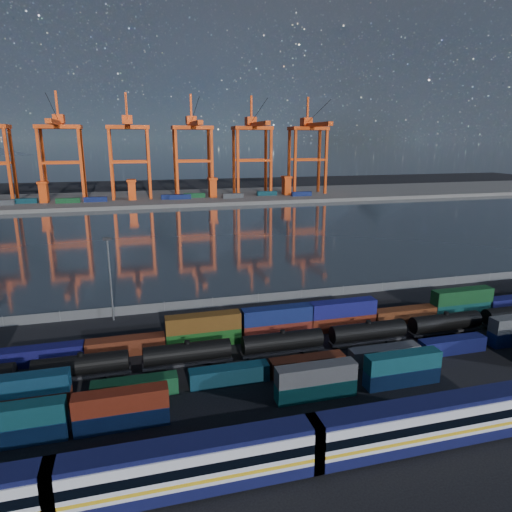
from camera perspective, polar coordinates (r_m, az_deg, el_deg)
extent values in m
plane|color=black|center=(74.94, 6.16, -13.01)|extent=(700.00, 700.00, 0.00)
plane|color=#273038|center=(172.10, -6.55, 2.76)|extent=(700.00, 700.00, 0.00)
cube|color=#514F4C|center=(274.96, -9.93, 7.18)|extent=(700.00, 70.00, 2.00)
cone|color=#1E2630|center=(1686.17, -22.54, 21.03)|extent=(1100.00, 1100.00, 520.00)
cone|color=#1E2630|center=(1688.31, -7.91, 20.89)|extent=(1040.00, 1040.00, 460.00)
cone|color=#1E2630|center=(1782.20, 5.77, 19.30)|extent=(960.00, 960.00, 380.00)
cone|color=#1E2630|center=(1930.09, 15.96, 17.27)|extent=(840.00, 840.00, 300.00)
cube|color=silver|center=(50.01, -8.03, -24.39)|extent=(27.22, 3.27, 4.14)
cube|color=#10123A|center=(51.40, -7.94, -26.28)|extent=(27.22, 3.33, 1.31)
cube|color=#10123A|center=(48.59, -8.14, -22.23)|extent=(27.22, 2.94, 0.54)
cube|color=gold|center=(50.56, -7.99, -25.16)|extent=(27.24, 3.36, 0.39)
cube|color=black|center=(49.74, -8.05, -23.99)|extent=(27.24, 3.36, 1.09)
cube|color=black|center=(51.94, -19.73, -27.47)|extent=(3.27, 2.18, 0.76)
cube|color=black|center=(53.36, 3.36, -25.20)|extent=(3.27, 2.18, 0.76)
cube|color=silver|center=(58.15, 19.92, -19.03)|extent=(27.22, 3.27, 4.14)
cube|color=#10123A|center=(59.35, 19.73, -20.80)|extent=(27.22, 3.33, 1.31)
cube|color=#10123A|center=(56.93, 20.13, -17.05)|extent=(27.22, 2.94, 0.54)
cube|color=gold|center=(58.62, 19.85, -19.75)|extent=(27.24, 3.36, 0.39)
cube|color=black|center=(57.92, 19.96, -18.67)|extent=(27.24, 3.36, 1.09)
cube|color=black|center=(55.53, 10.81, -23.65)|extent=(3.27, 2.18, 0.76)
cube|color=black|center=(64.99, 27.01, -18.89)|extent=(3.27, 2.18, 0.76)
cube|color=navy|center=(63.22, -27.78, -19.07)|extent=(11.29, 2.30, 2.45)
cube|color=#0C363F|center=(61.97, -28.05, -17.16)|extent=(11.29, 2.30, 2.45)
cube|color=#0F224D|center=(61.53, -16.34, -18.86)|extent=(11.29, 2.30, 2.45)
cube|color=#59190D|center=(60.24, -16.51, -16.90)|extent=(11.29, 2.30, 2.45)
cube|color=#0E4B4B|center=(65.43, 7.46, -16.19)|extent=(11.29, 2.30, 2.45)
cube|color=#3F4044|center=(64.23, 7.53, -14.31)|extent=(11.29, 2.30, 2.45)
cube|color=navy|center=(71.11, 17.74, -14.14)|extent=(11.29, 2.30, 2.45)
cube|color=#0E404B|center=(70.01, 17.90, -12.38)|extent=(11.29, 2.30, 2.45)
cube|color=#621E0E|center=(69.06, -26.99, -15.98)|extent=(11.64, 2.37, 2.52)
cube|color=#0D2D45|center=(67.89, -27.24, -14.12)|extent=(11.64, 2.37, 2.52)
cube|color=#134926|center=(67.35, -14.88, -15.59)|extent=(11.64, 2.37, 2.52)
cube|color=#0C3142|center=(68.37, -3.37, -14.61)|extent=(11.64, 2.37, 2.52)
cube|color=#511F10|center=(71.46, 6.42, -13.32)|extent=(11.64, 2.37, 2.52)
cube|color=#484A4E|center=(76.84, 15.74, -11.73)|extent=(11.64, 2.37, 2.52)
cube|color=#101552|center=(83.64, 23.31, -10.19)|extent=(11.64, 2.37, 2.52)
cube|color=#0F0F4C|center=(80.88, -25.15, -11.15)|extent=(12.78, 2.60, 2.77)
cube|color=#5B2312|center=(79.45, -16.00, -10.75)|extent=(12.78, 2.60, 2.77)
cube|color=#144C16|center=(80.06, -6.55, -10.05)|extent=(12.78, 2.60, 2.77)
cube|color=brown|center=(78.96, -6.61, -8.22)|extent=(12.78, 2.60, 2.77)
cube|color=maroon|center=(82.81, 2.68, -9.11)|extent=(12.78, 2.60, 2.77)
cube|color=navy|center=(81.75, 2.70, -7.33)|extent=(12.78, 2.60, 2.77)
cube|color=#5E1D0E|center=(87.23, 10.68, -8.10)|extent=(12.78, 2.60, 2.77)
cube|color=navy|center=(86.23, 10.76, -6.40)|extent=(12.78, 2.60, 2.77)
cube|color=#5F2B13|center=(93.44, 18.01, -7.04)|extent=(12.78, 2.60, 2.77)
cube|color=#0B3A3A|center=(100.86, 24.23, -6.04)|extent=(12.78, 2.60, 2.77)
cube|color=#12441E|center=(99.99, 24.39, -4.55)|extent=(12.78, 2.60, 2.77)
cube|color=#0F114D|center=(108.97, 29.33, -5.16)|extent=(12.78, 2.60, 2.77)
cube|color=black|center=(76.17, -29.25, -14.16)|extent=(2.57, 1.85, 0.62)
cylinder|color=black|center=(73.18, -21.00, -12.58)|extent=(13.36, 2.98, 2.98)
cylinder|color=black|center=(72.48, -21.11, -11.42)|extent=(0.82, 0.82, 0.51)
cube|color=black|center=(73.92, -20.88, -13.72)|extent=(13.87, 2.05, 0.41)
cube|color=black|center=(74.80, -24.48, -14.11)|extent=(2.57, 1.85, 0.62)
cube|color=black|center=(73.69, -17.17, -13.84)|extent=(2.57, 1.85, 0.62)
cylinder|color=black|center=(72.95, -8.56, -11.82)|extent=(13.36, 2.98, 2.98)
cylinder|color=black|center=(72.24, -8.61, -10.65)|extent=(0.82, 0.82, 0.51)
cube|color=black|center=(73.68, -8.51, -12.97)|extent=(13.87, 2.05, 0.41)
cube|color=black|center=(73.60, -12.18, -13.54)|extent=(2.57, 1.85, 0.62)
cube|color=black|center=(74.43, -4.88, -12.91)|extent=(2.57, 1.85, 0.62)
cylinder|color=black|center=(75.94, 3.33, -10.57)|extent=(13.36, 2.98, 2.98)
cylinder|color=black|center=(75.27, 3.34, -9.44)|extent=(0.82, 0.82, 0.51)
cube|color=black|center=(76.65, 3.31, -11.69)|extent=(13.87, 2.05, 0.41)
cube|color=black|center=(75.63, -0.10, -12.39)|extent=(2.57, 1.85, 0.62)
cube|color=black|center=(78.29, 6.58, -11.51)|extent=(2.57, 1.85, 0.62)
cylinder|color=black|center=(81.82, 13.82, -9.09)|extent=(13.36, 2.98, 2.98)
cylinder|color=black|center=(81.19, 13.89, -8.03)|extent=(0.82, 0.82, 0.51)
cube|color=black|center=(82.47, 13.75, -10.14)|extent=(13.87, 2.05, 0.41)
cube|color=black|center=(80.64, 10.79, -10.88)|extent=(2.57, 1.85, 0.62)
cube|color=black|center=(84.85, 16.51, -9.92)|extent=(2.57, 1.85, 0.62)
cylinder|color=black|center=(90.01, 22.58, -7.61)|extent=(13.36, 2.98, 2.98)
cylinder|color=black|center=(89.44, 22.68, -6.63)|extent=(0.82, 0.82, 0.51)
cube|color=black|center=(90.60, 22.48, -8.58)|extent=(13.87, 2.05, 0.41)
cube|color=black|center=(88.13, 20.03, -9.28)|extent=(2.57, 1.85, 0.62)
cube|color=black|center=(93.54, 24.73, -8.37)|extent=(2.57, 1.85, 0.62)
cube|color=black|center=(97.53, 27.59, -7.79)|extent=(2.57, 1.85, 0.62)
cube|color=#595B5E|center=(98.96, 0.30, -5.33)|extent=(160.00, 0.06, 2.00)
cylinder|color=slate|center=(99.00, -29.08, -7.16)|extent=(0.12, 0.12, 2.20)
cylinder|color=slate|center=(96.94, -23.31, -6.93)|extent=(0.12, 0.12, 2.20)
cylinder|color=slate|center=(95.89, -17.37, -6.61)|extent=(0.12, 0.12, 2.20)
cylinder|color=slate|center=(95.87, -11.37, -6.23)|extent=(0.12, 0.12, 2.20)
cylinder|color=slate|center=(96.90, -5.43, -5.77)|extent=(0.12, 0.12, 2.20)
cylinder|color=slate|center=(98.92, 0.30, -5.28)|extent=(0.12, 0.12, 2.20)
cylinder|color=slate|center=(101.90, 5.75, -4.76)|extent=(0.12, 0.12, 2.20)
cylinder|color=slate|center=(105.73, 10.84, -4.23)|extent=(0.12, 0.12, 2.20)
cylinder|color=slate|center=(110.35, 15.53, -3.72)|extent=(0.12, 0.12, 2.20)
cylinder|color=slate|center=(115.64, 19.81, -3.23)|extent=(0.12, 0.12, 2.20)
cylinder|color=slate|center=(121.53, 23.70, -2.76)|extent=(0.12, 0.12, 2.20)
cylinder|color=slate|center=(127.93, 27.20, -2.34)|extent=(0.12, 0.12, 2.20)
cylinder|color=slate|center=(91.81, -17.73, -3.02)|extent=(0.36, 0.36, 16.00)
cube|color=black|center=(89.78, -18.13, 2.04)|extent=(1.60, 0.40, 0.60)
cube|color=#DC410F|center=(268.56, -28.51, 9.68)|extent=(1.45, 1.45, 40.80)
cube|color=#DC410F|center=(279.16, -28.02, 9.85)|extent=(1.45, 1.45, 40.80)
cube|color=#DC410F|center=(265.59, -25.32, 10.00)|extent=(1.45, 1.45, 40.80)
cube|color=#DC410F|center=(276.30, -24.94, 10.16)|extent=(1.45, 1.45, 40.80)
cube|color=#DC410F|center=(262.94, -20.98, 10.39)|extent=(1.45, 1.45, 40.80)
cube|color=#DC410F|center=(273.75, -20.77, 10.53)|extent=(1.45, 1.45, 40.80)
cube|color=#DC410F|center=(263.98, -23.20, 10.64)|extent=(19.95, 1.27, 1.27)
cube|color=#DC410F|center=(274.75, -22.91, 10.77)|extent=(19.95, 1.27, 1.27)
cube|color=#DC410F|center=(269.18, -23.44, 14.60)|extent=(22.67, 12.69, 1.99)
cube|color=#DC410F|center=(258.45, -23.82, 15.02)|extent=(2.72, 43.52, 2.27)
cube|color=#DC410F|center=(272.90, -23.43, 15.44)|extent=(5.44, 7.25, 4.53)
cube|color=#DC410F|center=(271.45, -23.63, 16.88)|extent=(1.09, 1.09, 14.51)
cylinder|color=black|center=(256.58, -24.03, 16.44)|extent=(0.22, 37.32, 12.31)
cube|color=#DC410F|center=(261.92, -17.65, 10.65)|extent=(1.45, 1.45, 40.80)
cube|color=#DC410F|center=(272.78, -17.57, 10.78)|extent=(1.45, 1.45, 40.80)
cube|color=#DC410F|center=(261.91, -13.22, 10.94)|extent=(1.45, 1.45, 40.80)
cube|color=#DC410F|center=(272.77, -13.31, 11.05)|extent=(1.45, 1.45, 40.80)
cube|color=#DC410F|center=(261.63, -15.47, 11.25)|extent=(19.95, 1.27, 1.27)
cube|color=#DC410F|center=(272.50, -15.47, 11.35)|extent=(19.95, 1.27, 1.27)
cube|color=#DC410F|center=(266.87, -15.74, 15.23)|extent=(22.67, 12.69, 1.99)
cube|color=#DC410F|center=(256.05, -15.77, 15.70)|extent=(2.72, 43.52, 2.27)
cube|color=#DC410F|center=(270.63, -15.80, 16.08)|extent=(5.44, 7.25, 4.53)
cube|color=#DC410F|center=(269.17, -15.90, 17.53)|extent=(1.09, 1.09, 14.51)
cylinder|color=black|center=(254.16, -15.88, 17.14)|extent=(0.22, 37.32, 12.31)
cube|color=#DC410F|center=(262.91, -9.88, 11.11)|extent=(1.45, 1.45, 40.80)
cube|color=#DC410F|center=(273.72, -10.11, 11.22)|extent=(1.45, 1.45, 40.80)
cube|color=#DC410F|center=(265.54, -5.51, 11.29)|extent=(1.45, 1.45, 40.80)
cube|color=#DC410F|center=(276.25, -5.91, 11.39)|extent=(1.45, 1.45, 40.80)
cube|color=#DC410F|center=(263.94, -7.70, 11.65)|extent=(19.95, 1.27, 1.27)
cube|color=#DC410F|center=(274.71, -8.01, 11.74)|extent=(19.95, 1.27, 1.27)
cube|color=#DC410F|center=(269.14, -8.00, 15.60)|extent=(22.67, 12.69, 1.99)
cube|color=#DC410F|center=(258.41, -7.69, 16.07)|extent=(2.72, 43.52, 2.27)
cube|color=#DC410F|center=(272.86, -8.13, 16.44)|extent=(5.44, 7.25, 4.53)
cube|color=#DC410F|center=(271.41, -8.13, 17.89)|extent=(1.09, 1.09, 14.51)
cylinder|color=black|center=(256.54, -7.67, 17.50)|extent=(0.22, 37.32, 12.31)
cube|color=#DC410F|center=(268.49, -2.28, 11.37)|extent=(1.45, 1.45, 40.80)
cube|color=#DC410F|center=(279.09, -2.79, 11.48)|extent=(1.45, 1.45, 40.80)
cube|color=#DC410F|center=(273.63, 1.87, 11.43)|extent=(1.45, 1.45, 40.80)
cube|color=#DC410F|center=(284.04, 1.22, 11.54)|extent=(1.45, 1.45, 40.80)
cube|color=#DC410F|center=(270.79, -0.19, 11.84)|extent=(19.95, 1.27, 1.27)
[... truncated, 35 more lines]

